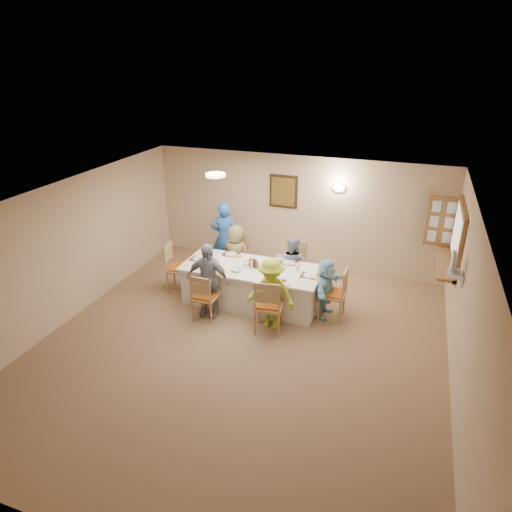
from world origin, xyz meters
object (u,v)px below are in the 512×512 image
(diner_front_right, at_px, (271,293))
(desk_fan, at_px, (455,265))
(diner_back_left, at_px, (236,255))
(diner_back_right, at_px, (292,265))
(chair_back_right, at_px, (293,267))
(chair_right_end, at_px, (332,293))
(chair_front_right, at_px, (269,304))
(caregiver, at_px, (224,237))
(chair_back_left, at_px, (238,259))
(diner_front_left, at_px, (208,280))
(dining_table, at_px, (252,285))
(chair_front_left, at_px, (205,295))
(serving_hatch, at_px, (458,237))
(chair_left_end, at_px, (180,267))
(condiment_ketchup, at_px, (250,262))
(diner_right_end, at_px, (325,288))

(diner_front_right, bearing_deg, desk_fan, 3.58)
(diner_back_left, bearing_deg, diner_back_right, -172.77)
(desk_fan, height_order, chair_back_right, desk_fan)
(chair_right_end, xyz_separation_m, diner_back_right, (-0.95, 0.68, 0.11))
(chair_front_right, distance_m, chair_right_end, 1.24)
(caregiver, bearing_deg, diner_front_right, 114.59)
(chair_back_left, height_order, diner_front_left, diner_front_left)
(dining_table, xyz_separation_m, chair_front_left, (-0.60, -0.80, 0.08))
(serving_hatch, distance_m, chair_left_end, 5.25)
(diner_front_right, relative_size, caregiver, 0.83)
(dining_table, relative_size, chair_back_right, 2.62)
(chair_front_right, relative_size, condiment_ketchup, 4.97)
(chair_left_end, bearing_deg, chair_back_right, -79.99)
(chair_left_end, height_order, diner_front_right, diner_front_right)
(chair_front_right, xyz_separation_m, diner_back_left, (-1.20, 1.48, 0.13))
(chair_front_right, bearing_deg, diner_front_right, -98.89)
(diner_front_right, height_order, condiment_ketchup, diner_front_right)
(chair_right_end, height_order, condiment_ketchup, chair_right_end)
(chair_front_left, bearing_deg, chair_back_right, -127.09)
(desk_fan, xyz_separation_m, condiment_ketchup, (-3.45, 0.45, -0.69))
(desk_fan, distance_m, chair_left_end, 5.10)
(desk_fan, relative_size, condiment_ketchup, 1.45)
(desk_fan, relative_size, caregiver, 0.19)
(chair_right_end, bearing_deg, diner_front_left, -71.70)
(chair_front_left, bearing_deg, diner_back_right, -129.25)
(chair_left_end, bearing_deg, diner_right_end, -100.40)
(chair_right_end, bearing_deg, diner_right_end, -89.25)
(chair_right_end, relative_size, diner_right_end, 0.87)
(chair_right_end, xyz_separation_m, condiment_ketchup, (-1.58, 0.00, 0.37))
(desk_fan, relative_size, dining_table, 0.11)
(chair_back_left, distance_m, chair_left_end, 1.24)
(diner_right_end, bearing_deg, diner_front_right, 137.47)
(diner_right_end, bearing_deg, chair_left_end, 97.80)
(caregiver, bearing_deg, chair_front_right, 112.79)
(chair_right_end, height_order, diner_back_right, diner_back_right)
(chair_left_end, bearing_deg, chair_front_right, -120.81)
(chair_back_left, xyz_separation_m, chair_right_end, (2.15, -0.80, -0.00))
(chair_front_left, height_order, diner_right_end, diner_right_end)
(chair_back_right, bearing_deg, diner_front_left, -128.74)
(serving_hatch, xyz_separation_m, chair_left_end, (-5.08, -0.90, -0.99))
(serving_hatch, distance_m, chair_right_end, 2.40)
(diner_back_right, distance_m, diner_right_end, 1.07)
(diner_front_right, bearing_deg, caregiver, 130.91)
(serving_hatch, bearing_deg, dining_table, -165.65)
(diner_back_left, relative_size, caregiver, 0.81)
(chair_front_right, bearing_deg, diner_back_right, -98.89)
(serving_hatch, xyz_separation_m, diner_right_end, (-2.11, -0.90, -0.93))
(desk_fan, relative_size, diner_back_right, 0.25)
(diner_back_right, bearing_deg, dining_table, 58.01)
(chair_back_left, bearing_deg, diner_right_end, -26.01)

